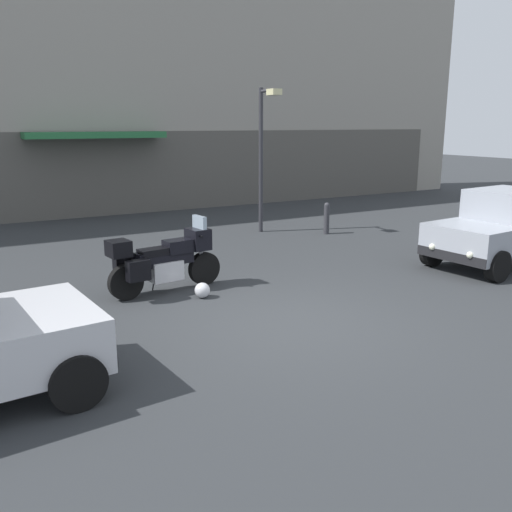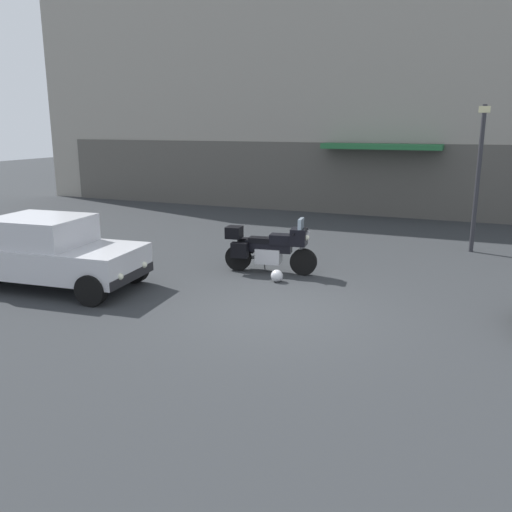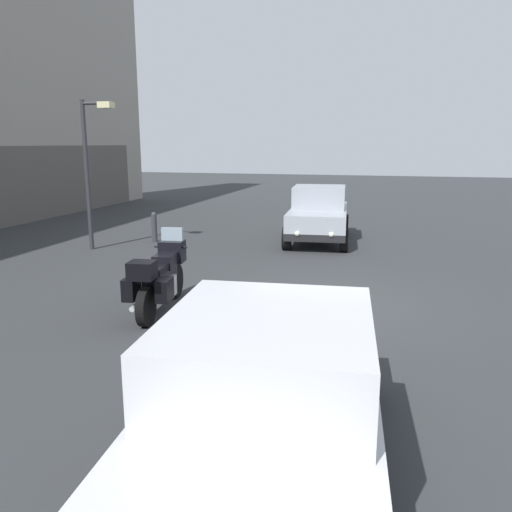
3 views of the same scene
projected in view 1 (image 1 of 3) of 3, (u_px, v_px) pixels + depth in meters
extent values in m
plane|color=#2D3033|center=(291.00, 324.00, 8.64)|extent=(80.00, 80.00, 0.00)
cube|color=gray|center=(78.00, 11.00, 18.18)|extent=(32.48, 2.40, 13.35)
cube|color=#514E48|center=(98.00, 174.00, 18.38)|extent=(29.24, 0.12, 2.80)
cube|color=#236638|center=(96.00, 135.00, 17.67)|extent=(4.40, 1.10, 0.20)
cylinder|color=black|center=(204.00, 268.00, 10.69)|extent=(0.65, 0.22, 0.64)
cylinder|color=black|center=(126.00, 282.00, 9.75)|extent=(0.65, 0.22, 0.64)
cylinder|color=#B7B7BC|center=(203.00, 247.00, 10.58)|extent=(0.33, 0.11, 0.68)
cube|color=#B7B7BC|center=(165.00, 270.00, 10.17)|extent=(0.65, 0.47, 0.36)
cube|color=black|center=(164.00, 258.00, 10.12)|extent=(1.13, 0.42, 0.28)
cube|color=black|center=(178.00, 246.00, 10.25)|extent=(0.56, 0.40, 0.24)
cube|color=black|center=(154.00, 252.00, 9.97)|extent=(0.59, 0.37, 0.12)
cube|color=black|center=(198.00, 239.00, 10.48)|extent=(0.41, 0.48, 0.40)
cube|color=#8C9EAD|center=(200.00, 223.00, 10.43)|extent=(0.13, 0.41, 0.28)
sphere|color=#EAEACC|center=(206.00, 238.00, 10.59)|extent=(0.14, 0.14, 0.14)
cylinder|color=black|center=(194.00, 234.00, 10.41)|extent=(0.12, 0.62, 0.04)
cylinder|color=#B7B7BC|center=(130.00, 279.00, 10.01)|extent=(0.56, 0.16, 0.09)
cube|color=black|center=(125.00, 264.00, 9.98)|extent=(0.42, 0.25, 0.36)
cube|color=black|center=(138.00, 270.00, 9.54)|extent=(0.42, 0.25, 0.36)
cube|color=black|center=(118.00, 248.00, 9.54)|extent=(0.41, 0.44, 0.28)
cylinder|color=black|center=(154.00, 283.00, 10.29)|extent=(0.04, 0.13, 0.29)
sphere|color=silver|center=(202.00, 290.00, 9.90)|extent=(0.28, 0.28, 0.28)
cube|color=#9EA3AD|center=(505.00, 235.00, 12.20)|extent=(3.93, 1.98, 0.68)
cube|color=#9EA3AD|center=(512.00, 205.00, 12.13)|extent=(1.73, 1.65, 0.64)
cube|color=#8C9EAD|center=(492.00, 207.00, 11.72)|extent=(0.19, 1.39, 0.54)
cube|color=black|center=(452.00, 256.00, 11.24)|extent=(0.27, 1.64, 0.20)
cylinder|color=black|center=(498.00, 266.00, 10.86)|extent=(0.66, 0.28, 0.64)
cylinder|color=black|center=(432.00, 251.00, 12.11)|extent=(0.66, 0.28, 0.64)
cylinder|color=black|center=(508.00, 236.00, 13.71)|extent=(0.66, 0.28, 0.64)
sphere|color=silver|center=(470.00, 255.00, 10.82)|extent=(0.14, 0.14, 0.14)
sphere|color=silver|center=(432.00, 247.00, 11.55)|extent=(0.14, 0.14, 0.14)
cube|color=black|center=(88.00, 341.00, 6.87)|extent=(0.28, 1.76, 0.20)
cylinder|color=black|center=(39.00, 334.00, 7.34)|extent=(0.66, 0.28, 0.64)
cylinder|color=black|center=(77.00, 382.00, 6.00)|extent=(0.66, 0.28, 0.64)
sphere|color=silver|center=(79.00, 320.00, 7.26)|extent=(0.14, 0.14, 0.14)
sphere|color=silver|center=(105.00, 343.00, 6.48)|extent=(0.14, 0.14, 0.14)
cylinder|color=#2D2D33|center=(261.00, 162.00, 15.54)|extent=(0.12, 0.12, 4.02)
cylinder|color=#2D2D33|center=(267.00, 91.00, 14.79)|extent=(0.08, 0.70, 0.08)
cube|color=beige|center=(274.00, 92.00, 14.51)|extent=(0.28, 0.36, 0.16)
cylinder|color=#333338|center=(327.00, 220.00, 15.59)|extent=(0.16, 0.16, 0.82)
sphere|color=#333338|center=(327.00, 205.00, 15.49)|extent=(0.16, 0.16, 0.16)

